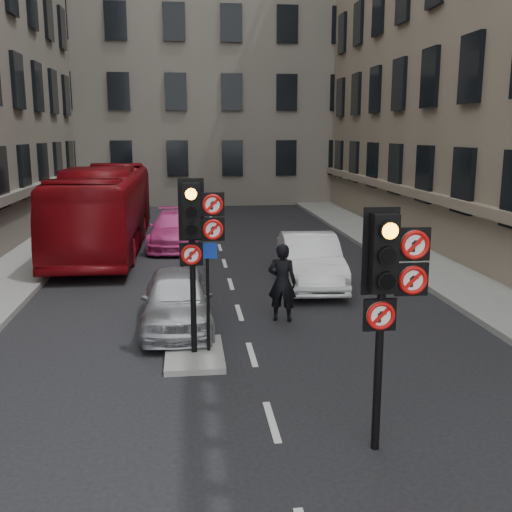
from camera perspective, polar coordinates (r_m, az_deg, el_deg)
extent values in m
plane|color=black|center=(8.34, 3.59, -21.71)|extent=(120.00, 120.00, 0.00)
cube|color=gray|center=(21.15, 17.22, -1.13)|extent=(3.00, 50.00, 0.16)
cube|color=gray|center=(12.68, -5.88, -9.28)|extent=(1.20, 2.00, 0.12)
cube|color=slate|center=(45.18, -5.20, 18.54)|extent=(30.00, 14.00, 20.00)
cylinder|color=black|center=(8.95, 11.55, -10.78)|extent=(0.12, 0.12, 2.40)
cube|color=black|center=(8.45, 12.03, 0.27)|extent=(0.36, 0.28, 1.10)
cube|color=black|center=(8.57, 11.76, 0.44)|extent=(0.52, 0.03, 1.25)
cylinder|color=orange|center=(8.16, 12.68, 2.34)|extent=(0.22, 0.01, 0.22)
cylinder|color=black|center=(8.22, 12.57, -0.07)|extent=(0.22, 0.01, 0.22)
cylinder|color=black|center=(8.30, 12.46, -2.44)|extent=(0.22, 0.01, 0.22)
cube|color=black|center=(8.55, 14.78, 1.09)|extent=(0.47, 0.05, 0.47)
cylinder|color=white|center=(8.51, 14.87, 1.04)|extent=(0.41, 0.02, 0.41)
torus|color=#BF0C0A|center=(8.50, 14.91, 1.02)|extent=(0.41, 0.06, 0.41)
cube|color=#BF0C0A|center=(8.49, 14.92, 1.02)|extent=(0.25, 0.01, 0.25)
cube|color=black|center=(8.65, 14.61, -2.17)|extent=(0.47, 0.05, 0.47)
cylinder|color=white|center=(8.62, 14.70, -2.23)|extent=(0.41, 0.02, 0.41)
torus|color=#BF0C0A|center=(8.60, 14.74, -2.25)|extent=(0.41, 0.06, 0.41)
cube|color=#BF0C0A|center=(8.60, 14.75, -2.26)|extent=(0.25, 0.01, 0.25)
cube|color=black|center=(8.64, 11.70, -5.49)|extent=(0.47, 0.05, 0.47)
cylinder|color=white|center=(8.60, 11.78, -5.57)|extent=(0.41, 0.02, 0.41)
torus|color=#BF0C0A|center=(8.59, 11.81, -5.60)|extent=(0.41, 0.06, 0.41)
cube|color=#BF0C0A|center=(8.58, 11.82, -5.61)|extent=(0.25, 0.01, 0.25)
cylinder|color=black|center=(12.28, -6.00, -3.79)|extent=(0.12, 0.12, 2.40)
cube|color=black|center=(11.94, -6.18, 4.34)|extent=(0.36, 0.28, 1.10)
cube|color=black|center=(12.07, -6.19, 4.41)|extent=(0.52, 0.03, 1.25)
cylinder|color=orange|center=(11.66, -6.21, 5.89)|extent=(0.22, 0.02, 0.22)
cylinder|color=black|center=(11.70, -6.17, 4.18)|extent=(0.22, 0.02, 0.22)
cylinder|color=black|center=(11.75, -6.13, 2.49)|extent=(0.22, 0.02, 0.22)
cube|color=black|center=(11.91, -4.17, 4.94)|extent=(0.47, 0.05, 0.47)
cylinder|color=white|center=(11.87, -4.16, 4.92)|extent=(0.41, 0.02, 0.41)
torus|color=#BF0C0A|center=(11.86, -4.15, 4.91)|extent=(0.41, 0.06, 0.41)
cube|color=#BF0C0A|center=(11.85, -4.15, 4.90)|extent=(0.25, 0.02, 0.25)
cube|color=black|center=(11.98, -4.13, 2.56)|extent=(0.47, 0.05, 0.47)
cylinder|color=white|center=(11.94, -4.12, 2.53)|extent=(0.41, 0.02, 0.41)
torus|color=#BF0C0A|center=(11.93, -4.12, 2.52)|extent=(0.41, 0.06, 0.41)
cube|color=#BF0C0A|center=(11.92, -4.12, 2.52)|extent=(0.25, 0.02, 0.25)
cube|color=black|center=(12.06, -6.18, 0.17)|extent=(0.47, 0.05, 0.47)
cylinder|color=white|center=(12.02, -6.18, 0.13)|extent=(0.41, 0.02, 0.41)
torus|color=#BF0C0A|center=(12.01, -6.18, 0.12)|extent=(0.41, 0.06, 0.41)
cube|color=#BF0C0A|center=(12.00, -6.18, 0.12)|extent=(0.25, 0.02, 0.25)
imported|color=#AFB1B7|center=(14.38, -7.53, -4.10)|extent=(1.68, 4.10, 1.39)
imported|color=white|center=(18.24, 5.18, -0.42)|extent=(1.94, 4.79, 1.55)
imported|color=#CF3D8B|center=(24.51, -7.71, 2.51)|extent=(2.21, 5.01, 1.43)
imported|color=maroon|center=(24.23, -14.23, 4.37)|extent=(2.76, 11.79, 3.28)
imported|color=black|center=(16.29, -7.12, -2.84)|extent=(0.77, 1.80, 1.05)
imported|color=black|center=(14.70, 2.50, -2.54)|extent=(0.82, 0.68, 1.95)
cylinder|color=black|center=(12.35, -4.60, -4.04)|extent=(0.07, 0.07, 2.25)
cube|color=#0D2C95|center=(12.06, -4.67, 0.51)|extent=(0.40, 0.09, 0.31)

